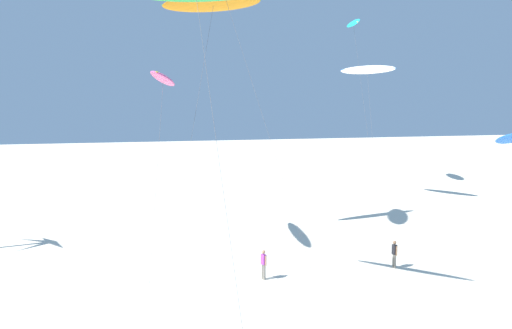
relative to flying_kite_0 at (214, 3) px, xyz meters
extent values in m
ellipsoid|color=orange|center=(0.00, 0.00, 0.00)|extent=(8.06, 3.23, 2.39)
ellipsoid|color=green|center=(0.00, 0.00, 0.03)|extent=(8.11, 2.44, 1.58)
cylinder|color=#4C4C51|center=(-1.83, -1.28, -8.69)|extent=(3.68, 2.58, 17.22)
ellipsoid|color=blue|center=(22.20, -5.72, -10.02)|extent=(1.94, 4.55, 1.68)
ellipsoid|color=green|center=(22.20, -5.72, -9.99)|extent=(1.29, 4.42, 1.29)
ellipsoid|color=white|center=(18.13, 9.88, -3.91)|extent=(3.84, 6.75, 1.27)
ellipsoid|color=blue|center=(18.13, 9.88, -3.87)|extent=(3.20, 6.59, 0.60)
cylinder|color=#4C4C51|center=(16.26, 5.16, -10.65)|extent=(3.78, 9.45, 13.29)
cylinder|color=#4C4C51|center=(1.72, -6.07, -7.98)|extent=(3.12, 9.66, 18.63)
ellipsoid|color=#19B2B7|center=(22.11, 20.77, 2.31)|extent=(3.50, 7.26, 2.02)
ellipsoid|color=orange|center=(22.11, 20.77, 2.34)|extent=(2.78, 7.06, 1.31)
cylinder|color=#4C4C51|center=(21.78, 17.11, -7.53)|extent=(0.68, 7.35, 19.52)
cylinder|color=#4C4C51|center=(-4.70, -20.32, -9.85)|extent=(0.31, 9.85, 14.89)
ellipsoid|color=#EA5193|center=(-4.37, -3.85, -5.75)|extent=(3.50, 8.69, 1.27)
ellipsoid|color=yellow|center=(-4.37, -3.85, -5.71)|extent=(2.59, 8.61, 0.81)
cylinder|color=#4C4C51|center=(-5.35, -7.27, -11.58)|extent=(2.00, 6.85, 11.44)
cylinder|color=slate|center=(-0.09, -11.73, -16.85)|extent=(0.14, 0.14, 0.88)
cylinder|color=slate|center=(-0.04, -11.89, -16.85)|extent=(0.14, 0.14, 0.88)
cube|color=purple|center=(-0.07, -11.81, -16.13)|extent=(0.28, 0.35, 0.57)
cylinder|color=#9E7051|center=(-0.13, -11.61, -16.17)|extent=(0.09, 0.09, 0.56)
cylinder|color=#9E7051|center=(0.00, -12.01, -16.17)|extent=(0.09, 0.09, 0.56)
sphere|color=#9E7051|center=(-0.07, -11.81, -15.71)|extent=(0.21, 0.21, 0.21)
cylinder|color=slate|center=(8.20, -11.97, -16.87)|extent=(0.14, 0.14, 0.84)
cylinder|color=slate|center=(8.22, -12.13, -16.87)|extent=(0.14, 0.14, 0.84)
cube|color=black|center=(8.21, -12.05, -16.15)|extent=(0.23, 0.32, 0.60)
cylinder|color=brown|center=(8.19, -11.84, -16.19)|extent=(0.09, 0.09, 0.56)
cylinder|color=brown|center=(8.23, -12.26, -16.19)|extent=(0.09, 0.09, 0.56)
sphere|color=brown|center=(8.21, -12.05, -15.72)|extent=(0.21, 0.21, 0.21)
camera|label=1|loc=(-10.00, -41.43, -7.48)|focal=39.77mm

